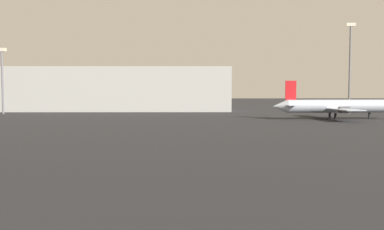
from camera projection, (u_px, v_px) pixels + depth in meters
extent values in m
cylinder|color=#B2BCCC|center=(338.00, 106.00, 85.32)|extent=(21.90, 4.15, 2.76)
cone|color=#B2BCCC|center=(280.00, 106.00, 84.41)|extent=(3.21, 2.95, 2.76)
cube|color=#B2BCCC|center=(333.00, 108.00, 85.27)|extent=(5.09, 21.60, 0.17)
cube|color=#B2BCCC|center=(289.00, 105.00, 84.53)|extent=(2.12, 6.17, 0.12)
cube|color=red|center=(291.00, 90.00, 84.37)|extent=(2.32, 0.36, 3.97)
cylinder|color=#4C4C54|center=(328.00, 108.00, 89.37)|extent=(2.25, 1.44, 1.30)
cylinder|color=#4C4C54|center=(344.00, 110.00, 81.28)|extent=(2.25, 1.44, 1.30)
cube|color=black|center=(369.00, 116.00, 85.96)|extent=(0.38, 0.38, 1.35)
cube|color=black|center=(330.00, 115.00, 86.81)|extent=(0.38, 0.38, 1.35)
cube|color=black|center=(335.00, 116.00, 83.93)|extent=(0.38, 0.38, 1.35)
cylinder|color=slate|center=(2.00, 83.00, 103.71)|extent=(0.50, 0.50, 16.05)
cube|color=#F2EACC|center=(1.00, 50.00, 103.20)|extent=(2.40, 0.50, 0.80)
cylinder|color=slate|center=(350.00, 70.00, 105.12)|extent=(0.50, 0.50, 22.62)
cube|color=#F2EACC|center=(351.00, 25.00, 104.40)|extent=(2.40, 0.50, 0.80)
cube|color=#B7B7B2|center=(110.00, 89.00, 124.78)|extent=(72.68, 25.50, 12.75)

